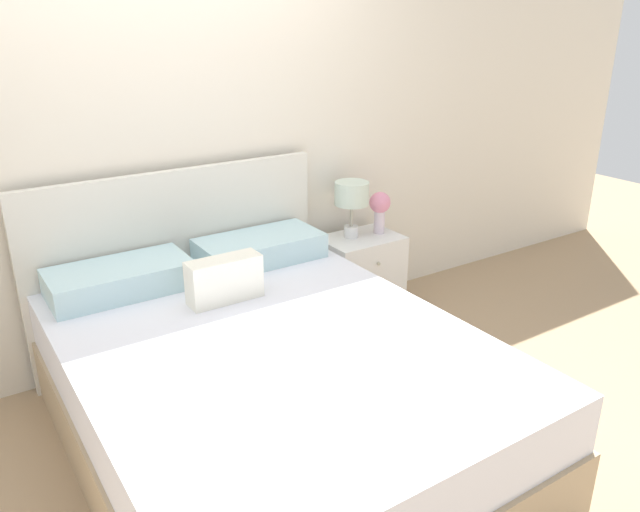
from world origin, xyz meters
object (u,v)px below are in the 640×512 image
nightstand (360,276)px  flower_vase (380,207)px  table_lamp (352,197)px  bed (265,382)px

nightstand → flower_vase: flower_vase is taller
nightstand → table_lamp: table_lamp is taller
table_lamp → flower_vase: table_lamp is taller
table_lamp → flower_vase: (0.20, -0.03, -0.09)m
table_lamp → flower_vase: bearing=-9.2°
nightstand → flower_vase: size_ratio=1.99×
nightstand → bed: bearing=-144.9°
flower_vase → nightstand: bearing=-178.4°
bed → nightstand: size_ratio=3.97×
nightstand → table_lamp: (-0.05, 0.04, 0.54)m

